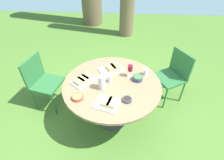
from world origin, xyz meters
TOP-DOWN VIEW (x-y plane):
  - ground_plane at (0.00, 0.00)m, footprint 40.00×40.00m
  - river_strip at (0.00, 6.70)m, footprint 40.00×3.49m
  - dining_table at (0.00, 0.00)m, footprint 1.34×1.34m
  - chair_near_left at (0.99, 0.57)m, footprint 0.58×0.59m
  - chair_near_right at (-1.14, 0.27)m, footprint 0.51×0.52m
  - water_pitcher at (-0.12, -0.10)m, footprint 0.11×0.10m
  - wine_glass at (0.24, 0.18)m, footprint 0.07×0.07m
  - platter_bread_main at (-0.02, -0.39)m, footprint 0.34×0.30m
  - platter_charcuterie at (-0.40, 0.02)m, footprint 0.37×0.39m
  - platter_sandwich_side at (-0.02, 0.32)m, footprint 0.41×0.37m
  - bowl_fries at (-0.41, -0.31)m, footprint 0.14×0.14m
  - bowl_salad at (0.35, 0.10)m, footprint 0.14×0.14m
  - bowl_olives at (0.21, -0.31)m, footprint 0.11×0.11m
  - cup_water_near at (-0.03, 0.04)m, footprint 0.06×0.06m
  - cup_water_far at (0.47, 0.23)m, footprint 0.07×0.07m
  - handbag at (-0.01, 1.16)m, footprint 0.30×0.14m

SIDE VIEW (x-z plane):
  - ground_plane at x=0.00m, z-range 0.00..0.00m
  - river_strip at x=0.00m, z-range 0.00..0.01m
  - handbag at x=-0.01m, z-range -0.06..0.31m
  - chair_near_left at x=0.99m, z-range 0.08..0.97m
  - chair_near_right at x=-1.14m, z-range 0.08..0.97m
  - dining_table at x=0.00m, z-range 0.26..0.99m
  - bowl_olives at x=0.21m, z-range 0.73..0.77m
  - bowl_fries at x=-0.41m, z-range 0.73..0.77m
  - platter_sandwich_side at x=-0.02m, z-range 0.72..0.79m
  - platter_charcuterie at x=-0.40m, z-range 0.73..0.79m
  - platter_bread_main at x=-0.02m, z-range 0.72..0.80m
  - bowl_salad at x=0.35m, z-range 0.73..0.80m
  - cup_water_far at x=0.47m, z-range 0.73..0.82m
  - cup_water_near at x=-0.03m, z-range 0.73..0.84m
  - water_pitcher at x=-0.12m, z-range 0.73..0.93m
  - wine_glass at x=0.24m, z-range 0.77..0.96m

